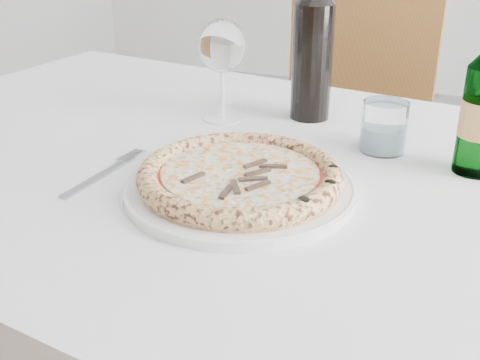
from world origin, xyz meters
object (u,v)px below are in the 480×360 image
Objects in this scene: dining_table at (265,212)px; wine_glass at (222,48)px; chair_far at (346,141)px; tumbler at (384,130)px; plate at (240,187)px; wine_bottle at (313,50)px; pizza at (240,176)px.

wine_glass is (-0.16, 0.18, 0.21)m from dining_table.
chair_far reaches higher than tumbler.
plate reaches higher than dining_table.
chair_far is at bearing 78.61° from wine_glass.
wine_glass reaches higher than chair_far.
pizza is at bearing -88.43° from wine_bottle.
dining_table is 0.15m from pizza.
chair_far is at bearing 93.40° from dining_table.
pizza is at bearing -60.62° from wine_glass.
dining_table is at bearing -48.62° from wine_glass.
dining_table is 5.85× the size of pizza.
dining_table is at bearing 90.00° from plate.
wine_bottle reaches higher than wine_glass.
plate is 3.93× the size of tumbler.
plate is at bearing -122.07° from tumbler.
wine_glass is 2.26× the size of tumbler.
wine_glass is at bearing 173.52° from tumbler.
chair_far is 3.07× the size of wine_bottle.
dining_table is 0.13m from plate.
dining_table is 0.32m from wine_glass.
wine_glass is (-0.11, -0.56, 0.36)m from chair_far.
plate is 0.34m from wine_glass.
tumbler is (0.15, 0.24, 0.01)m from pizza.
chair_far is 0.68m from tumbler.
plate is 1.14× the size of pizza.
chair_far reaches higher than pizza.
wine_bottle is at bearing 92.19° from dining_table.
tumbler is (0.31, -0.03, -0.10)m from wine_glass.
plate is at bearing -60.62° from wine_glass.
wine_bottle reaches higher than tumbler.
dining_table is 0.33m from wine_bottle.
plate is at bearing -88.43° from wine_bottle.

